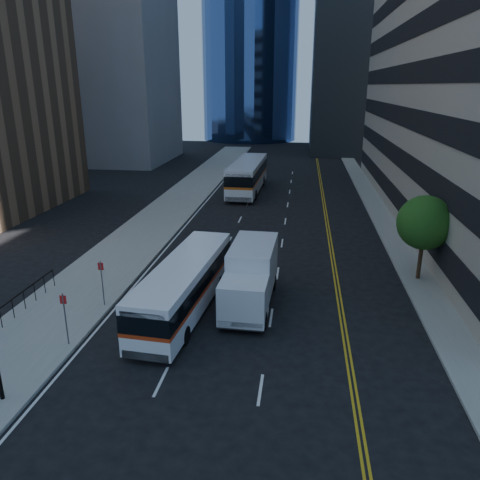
# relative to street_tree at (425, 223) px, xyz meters

# --- Properties ---
(ground) EXTENTS (160.00, 160.00, 0.00)m
(ground) POSITION_rel_street_tree_xyz_m (-9.00, -8.00, -3.64)
(ground) COLOR black
(ground) RESTS_ON ground
(sidewalk_west) EXTENTS (5.00, 90.00, 0.15)m
(sidewalk_west) POSITION_rel_street_tree_xyz_m (-19.50, 17.00, -3.57)
(sidewalk_west) COLOR gray
(sidewalk_west) RESTS_ON ground
(sidewalk_east) EXTENTS (2.00, 90.00, 0.15)m
(sidewalk_east) POSITION_rel_street_tree_xyz_m (-0.00, 17.00, -3.57)
(sidewalk_east) COLOR gray
(sidewalk_east) RESTS_ON ground
(midrise_west) EXTENTS (18.00, 18.00, 35.00)m
(midrise_west) POSITION_rel_street_tree_xyz_m (-37.00, 44.00, 13.86)
(midrise_west) COLOR gray
(midrise_west) RESTS_ON ground
(street_tree) EXTENTS (3.20, 3.20, 5.10)m
(street_tree) POSITION_rel_street_tree_xyz_m (0.00, 0.00, 0.00)
(street_tree) COLOR #332114
(street_tree) RESTS_ON sidewalk_east
(bus_front) EXTENTS (3.17, 10.74, 2.73)m
(bus_front) POSITION_rel_street_tree_xyz_m (-13.00, -5.83, -2.15)
(bus_front) COLOR white
(bus_front) RESTS_ON ground
(bus_rear) EXTENTS (3.21, 13.21, 3.39)m
(bus_rear) POSITION_rel_street_tree_xyz_m (-13.16, 23.55, -1.79)
(bus_rear) COLOR white
(bus_rear) RESTS_ON ground
(box_truck) EXTENTS (2.50, 6.70, 3.17)m
(box_truck) POSITION_rel_street_tree_xyz_m (-9.71, -4.63, -1.97)
(box_truck) COLOR silver
(box_truck) RESTS_ON ground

